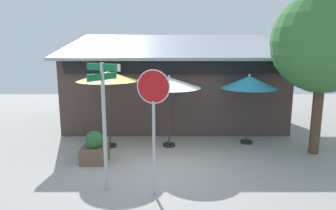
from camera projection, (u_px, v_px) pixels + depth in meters
ground_plane at (164, 167)px, 8.95m from camera, size 28.00×28.00×0.10m
cafe_building at (173, 87)px, 14.12m from camera, size 9.57×5.91×4.16m
street_sign_post at (103, 114)px, 7.02m from camera, size 0.87×0.82×3.11m
stop_sign at (152, 109)px, 6.76m from camera, size 0.75×0.21×2.98m
patio_umbrella_mustard_left at (106, 77)px, 10.14m from camera, size 2.11×2.11×2.74m
patio_umbrella_ivory_center at (168, 83)px, 10.26m from camera, size 2.20×2.20×2.53m
patio_umbrella_teal_right at (248, 83)px, 10.62m from camera, size 1.99×1.99×2.54m
shade_tree at (332, 45)px, 9.23m from camera, size 3.67×3.22×5.25m
sidewalk_planter at (93, 149)px, 9.10m from camera, size 0.77×0.77×0.98m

